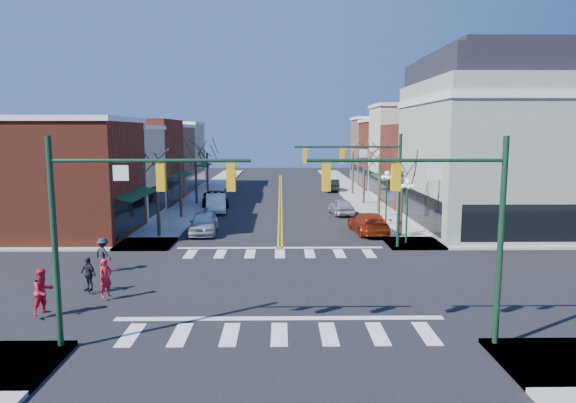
{
  "coord_description": "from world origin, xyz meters",
  "views": [
    {
      "loc": [
        0.07,
        -24.06,
        7.34
      ],
      "look_at": [
        0.53,
        9.06,
        2.8
      ],
      "focal_mm": 32.0,
      "sensor_mm": 36.0,
      "label": 1
    }
  ],
  "objects_px": {
    "car_left_far": "(216,199)",
    "car_right_near": "(368,223)",
    "victorian_corner": "(499,140)",
    "lamppost_corner": "(407,200)",
    "car_left_near": "(204,223)",
    "car_right_far": "(332,185)",
    "car_right_mid": "(341,207)",
    "pedestrian_dark_a": "(88,274)",
    "pedestrian_red_a": "(106,278)",
    "car_left_mid": "(216,203)",
    "pedestrian_dark_b": "(103,254)",
    "pedestrian_red_b": "(43,292)",
    "lamppost_midblock": "(387,189)"
  },
  "relations": [
    {
      "from": "lamppost_midblock",
      "to": "pedestrian_dark_a",
      "type": "distance_m",
      "value": 23.6
    },
    {
      "from": "lamppost_midblock",
      "to": "car_left_far",
      "type": "relative_size",
      "value": 0.8
    },
    {
      "from": "car_right_mid",
      "to": "pedestrian_dark_a",
      "type": "bearing_deg",
      "value": 50.88
    },
    {
      "from": "car_right_near",
      "to": "car_right_far",
      "type": "relative_size",
      "value": 1.17
    },
    {
      "from": "car_right_near",
      "to": "car_right_mid",
      "type": "xyz_separation_m",
      "value": [
        -1.01,
        8.4,
        -0.04
      ]
    },
    {
      "from": "victorian_corner",
      "to": "car_right_near",
      "type": "relative_size",
      "value": 2.71
    },
    {
      "from": "car_left_mid",
      "to": "pedestrian_dark_a",
      "type": "height_order",
      "value": "pedestrian_dark_a"
    },
    {
      "from": "victorian_corner",
      "to": "lamppost_midblock",
      "type": "xyz_separation_m",
      "value": [
        -8.3,
        0.5,
        -3.7
      ]
    },
    {
      "from": "pedestrian_red_a",
      "to": "victorian_corner",
      "type": "bearing_deg",
      "value": -19.83
    },
    {
      "from": "car_right_near",
      "to": "car_right_far",
      "type": "bearing_deg",
      "value": -95.18
    },
    {
      "from": "lamppost_midblock",
      "to": "pedestrian_dark_b",
      "type": "distance_m",
      "value": 21.69
    },
    {
      "from": "car_left_near",
      "to": "pedestrian_dark_a",
      "type": "relative_size",
      "value": 3.0
    },
    {
      "from": "pedestrian_red_b",
      "to": "pedestrian_dark_a",
      "type": "xyz_separation_m",
      "value": [
        0.64,
        3.01,
        -0.14
      ]
    },
    {
      "from": "car_left_mid",
      "to": "lamppost_midblock",
      "type": "bearing_deg",
      "value": -34.87
    },
    {
      "from": "lamppost_midblock",
      "to": "pedestrian_dark_b",
      "type": "relative_size",
      "value": 2.57
    },
    {
      "from": "car_left_far",
      "to": "pedestrian_red_b",
      "type": "height_order",
      "value": "pedestrian_red_b"
    },
    {
      "from": "car_left_near",
      "to": "car_left_mid",
      "type": "distance_m",
      "value": 10.0
    },
    {
      "from": "victorian_corner",
      "to": "lamppost_corner",
      "type": "distance_m",
      "value": 10.89
    },
    {
      "from": "pedestrian_dark_b",
      "to": "car_left_far",
      "type": "bearing_deg",
      "value": -63.83
    },
    {
      "from": "pedestrian_red_b",
      "to": "pedestrian_dark_b",
      "type": "distance_m",
      "value": 6.64
    },
    {
      "from": "pedestrian_dark_a",
      "to": "car_right_near",
      "type": "bearing_deg",
      "value": 73.73
    },
    {
      "from": "car_left_far",
      "to": "car_right_mid",
      "type": "relative_size",
      "value": 1.28
    },
    {
      "from": "car_right_far",
      "to": "car_left_far",
      "type": "bearing_deg",
      "value": 46.58
    },
    {
      "from": "car_left_far",
      "to": "pedestrian_red_a",
      "type": "height_order",
      "value": "pedestrian_red_a"
    },
    {
      "from": "car_right_near",
      "to": "pedestrian_red_a",
      "type": "xyz_separation_m",
      "value": [
        -13.99,
        -14.67,
        0.24
      ]
    },
    {
      "from": "car_right_far",
      "to": "car_right_near",
      "type": "bearing_deg",
      "value": 92.05
    },
    {
      "from": "lamppost_corner",
      "to": "pedestrian_dark_b",
      "type": "bearing_deg",
      "value": -160.31
    },
    {
      "from": "car_left_far",
      "to": "pedestrian_red_a",
      "type": "bearing_deg",
      "value": -99.07
    },
    {
      "from": "car_right_near",
      "to": "car_right_mid",
      "type": "height_order",
      "value": "car_right_near"
    },
    {
      "from": "car_left_far",
      "to": "car_left_near",
      "type": "bearing_deg",
      "value": -93.0
    },
    {
      "from": "car_right_mid",
      "to": "car_right_far",
      "type": "bearing_deg",
      "value": -99.94
    },
    {
      "from": "car_right_near",
      "to": "pedestrian_dark_a",
      "type": "distance_m",
      "value": 20.42
    },
    {
      "from": "car_right_near",
      "to": "pedestrian_red_b",
      "type": "relative_size",
      "value": 2.85
    },
    {
      "from": "lamppost_corner",
      "to": "car_right_near",
      "type": "bearing_deg",
      "value": 114.78
    },
    {
      "from": "lamppost_midblock",
      "to": "car_right_near",
      "type": "relative_size",
      "value": 0.82
    },
    {
      "from": "car_left_near",
      "to": "car_right_far",
      "type": "xyz_separation_m",
      "value": [
        11.91,
        26.48,
        -0.06
      ]
    },
    {
      "from": "car_left_far",
      "to": "pedestrian_red_a",
      "type": "distance_m",
      "value": 28.52
    },
    {
      "from": "car_left_near",
      "to": "car_right_far",
      "type": "relative_size",
      "value": 1.04
    },
    {
      "from": "car_right_near",
      "to": "car_right_far",
      "type": "height_order",
      "value": "car_right_near"
    },
    {
      "from": "pedestrian_red_a",
      "to": "lamppost_midblock",
      "type": "bearing_deg",
      "value": -7.11
    },
    {
      "from": "car_left_far",
      "to": "car_right_mid",
      "type": "height_order",
      "value": "car_left_far"
    },
    {
      "from": "lamppost_midblock",
      "to": "pedestrian_red_b",
      "type": "distance_m",
      "value": 26.2
    },
    {
      "from": "lamppost_midblock",
      "to": "car_right_mid",
      "type": "distance_m",
      "value": 6.82
    },
    {
      "from": "lamppost_corner",
      "to": "car_left_near",
      "type": "bearing_deg",
      "value": 164.38
    },
    {
      "from": "car_left_far",
      "to": "car_right_far",
      "type": "relative_size",
      "value": 1.21
    },
    {
      "from": "car_right_mid",
      "to": "car_right_far",
      "type": "xyz_separation_m",
      "value": [
        1.01,
        18.02,
        0.01
      ]
    },
    {
      "from": "car_left_far",
      "to": "car_right_near",
      "type": "height_order",
      "value": "car_right_near"
    },
    {
      "from": "car_left_mid",
      "to": "pedestrian_dark_b",
      "type": "height_order",
      "value": "pedestrian_dark_b"
    },
    {
      "from": "victorian_corner",
      "to": "pedestrian_red_a",
      "type": "xyz_separation_m",
      "value": [
        -24.09,
        -16.77,
        -5.66
      ]
    },
    {
      "from": "lamppost_corner",
      "to": "car_left_far",
      "type": "distance_m",
      "value": 23.07
    }
  ]
}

